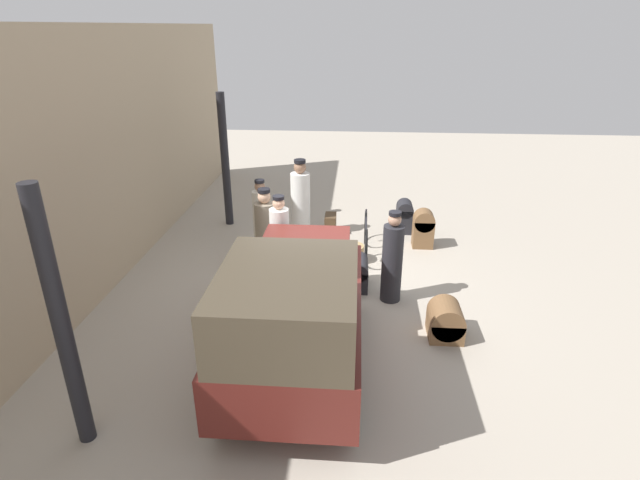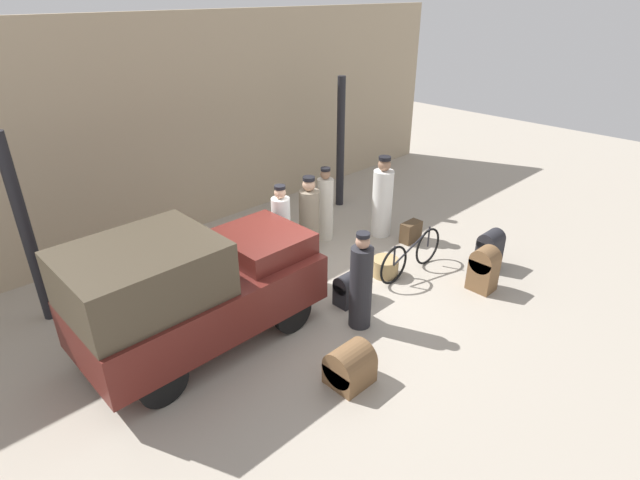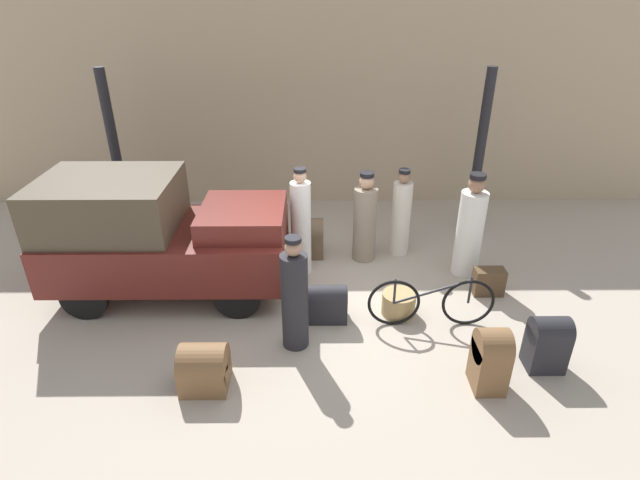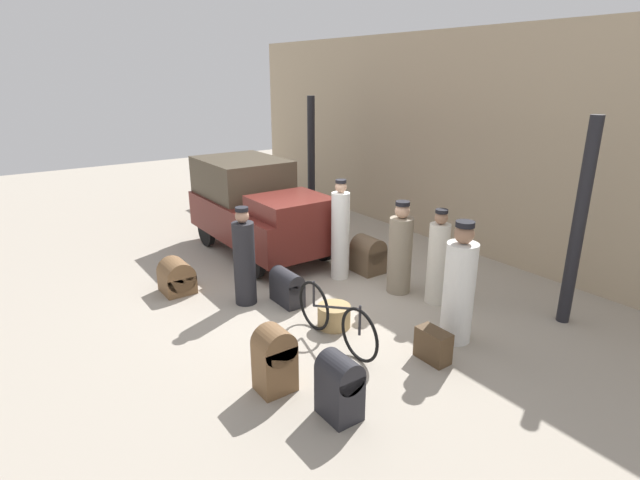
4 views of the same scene
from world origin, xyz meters
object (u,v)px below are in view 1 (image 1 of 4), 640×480
object	(u,v)px
conductor_in_dark_uniform	(392,261)
trunk_umber_medium	(330,224)
wicker_basket	(352,253)
porter_with_bicycle	(266,232)
truck	(295,311)
trunk_barrel_dark	(249,273)
porter_carrying_trunk	(301,202)
porter_standing_middle	(261,220)
porter_lifting_near_truck	(280,250)
suitcase_small_leather	(404,215)
bicycle	(366,236)
trunk_large_brown	(423,228)
trunk_wicker_pale	(446,321)
suitcase_tan_flat	(359,272)

from	to	relation	value
conductor_in_dark_uniform	trunk_umber_medium	distance (m)	3.30
wicker_basket	trunk_umber_medium	distance (m)	1.59
porter_with_bicycle	trunk_umber_medium	world-z (taller)	porter_with_bicycle
truck	trunk_umber_medium	world-z (taller)	truck
porter_with_bicycle	trunk_barrel_dark	size ratio (longest dim) A/B	2.30
porter_carrying_trunk	porter_standing_middle	bearing A→B (deg)	145.39
porter_standing_middle	porter_lifting_near_truck	size ratio (longest dim) A/B	0.86
porter_carrying_trunk	porter_lifting_near_truck	distance (m)	2.79
porter_lifting_near_truck	suitcase_small_leather	world-z (taller)	porter_lifting_near_truck
bicycle	wicker_basket	bearing A→B (deg)	145.06
porter_standing_middle	conductor_in_dark_uniform	world-z (taller)	conductor_in_dark_uniform
trunk_large_brown	suitcase_small_leather	bearing A→B (deg)	22.04
bicycle	wicker_basket	size ratio (longest dim) A/B	3.64
porter_lifting_near_truck	trunk_wicker_pale	bearing A→B (deg)	-112.33
conductor_in_dark_uniform	trunk_large_brown	distance (m)	2.53
porter_carrying_trunk	suitcase_small_leather	size ratio (longest dim) A/B	2.35
truck	wicker_basket	bearing A→B (deg)	-10.85
trunk_wicker_pale	suitcase_small_leather	world-z (taller)	suitcase_small_leather
truck	porter_carrying_trunk	bearing A→B (deg)	5.61
wicker_basket	suitcase_tan_flat	bearing A→B (deg)	-172.04
porter_with_bicycle	trunk_wicker_pale	world-z (taller)	porter_with_bicycle
porter_with_bicycle	suitcase_tan_flat	bearing A→B (deg)	-111.40
conductor_in_dark_uniform	trunk_barrel_dark	distance (m)	2.58
trunk_large_brown	trunk_wicker_pale	distance (m)	3.46
porter_standing_middle	porter_lifting_near_truck	world-z (taller)	porter_lifting_near_truck
conductor_in_dark_uniform	trunk_barrel_dark	size ratio (longest dim) A/B	2.33
porter_carrying_trunk	trunk_umber_medium	world-z (taller)	porter_carrying_trunk
truck	suitcase_tan_flat	distance (m)	2.80
conductor_in_dark_uniform	trunk_barrel_dark	world-z (taller)	conductor_in_dark_uniform
conductor_in_dark_uniform	trunk_large_brown	size ratio (longest dim) A/B	1.98
wicker_basket	trunk_wicker_pale	world-z (taller)	trunk_wicker_pale
porter_lifting_near_truck	bicycle	bearing A→B (deg)	-38.88
bicycle	wicker_basket	xyz separation A→B (m)	(-0.41, 0.28, -0.21)
porter_carrying_trunk	trunk_umber_medium	distance (m)	0.91
porter_carrying_trunk	suitcase_tan_flat	distance (m)	2.80
porter_carrying_trunk	wicker_basket	bearing A→B (deg)	-137.70
trunk_large_brown	bicycle	bearing A→B (deg)	110.00
porter_standing_middle	trunk_wicker_pale	bearing A→B (deg)	-130.39
wicker_basket	porter_with_bicycle	bearing A→B (deg)	102.59
porter_carrying_trunk	suitcase_tan_flat	size ratio (longest dim) A/B	2.80
truck	wicker_basket	world-z (taller)	truck
suitcase_tan_flat	suitcase_small_leather	world-z (taller)	suitcase_small_leather
porter_with_bicycle	trunk_large_brown	world-z (taller)	porter_with_bicycle
porter_standing_middle	porter_carrying_trunk	world-z (taller)	porter_carrying_trunk
porter_standing_middle	conductor_in_dark_uniform	size ratio (longest dim) A/B	0.97
bicycle	wicker_basket	distance (m)	0.54
wicker_basket	trunk_barrel_dark	xyz separation A→B (m)	(-1.38, 1.84, 0.18)
truck	trunk_umber_medium	xyz separation A→B (m)	(5.17, -0.18, -0.78)
porter_standing_middle	trunk_large_brown	distance (m)	3.48
bicycle	trunk_barrel_dark	world-z (taller)	bicycle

